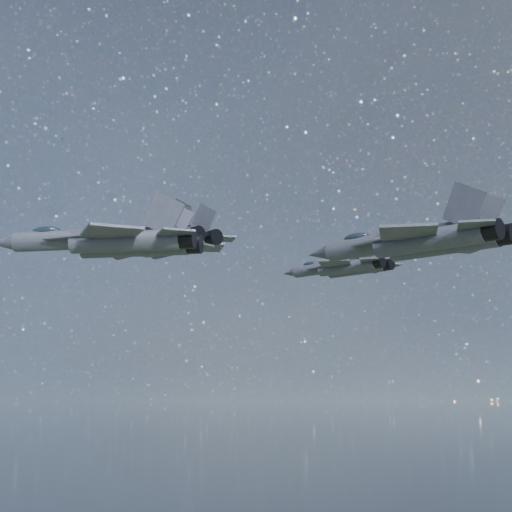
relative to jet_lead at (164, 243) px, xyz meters
The scene contains 4 objects.
jet_lead is the anchor object (origin of this frame).
jet_left 24.55m from the jet_lead, 62.96° to the left, with size 17.02×11.67×4.27m.
jet_right 24.18m from the jet_lead, 62.18° to the right, with size 17.63×11.76×4.47m.
jet_slot 30.49m from the jet_lead, ahead, with size 20.10×13.77×5.04m.
Camera 1 is at (39.07, -65.14, 142.70)m, focal length 55.00 mm.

